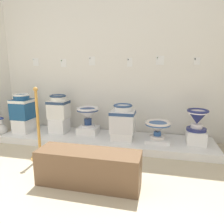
% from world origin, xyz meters
% --- Properties ---
extents(ground_plane, '(6.31, 5.59, 0.02)m').
position_xyz_m(ground_plane, '(2.15, 0.79, -0.01)').
color(ground_plane, beige).
extents(wall_back, '(4.51, 0.06, 3.11)m').
position_xyz_m(wall_back, '(2.15, 2.82, 1.56)').
color(wall_back, white).
rests_on(wall_back, ground_plane).
extents(display_platform, '(3.66, 0.84, 0.11)m').
position_xyz_m(display_platform, '(2.15, 2.35, 0.06)').
color(display_platform, white).
rests_on(display_platform, ground_plane).
extents(plinth_block_pale_glazed, '(0.29, 0.34, 0.26)m').
position_xyz_m(plinth_block_pale_glazed, '(0.62, 2.27, 0.24)').
color(plinth_block_pale_glazed, white).
rests_on(plinth_block_pale_glazed, display_platform).
extents(antique_toilet_pale_glazed, '(0.34, 0.34, 0.46)m').
position_xyz_m(antique_toilet_pale_glazed, '(0.62, 2.27, 0.61)').
color(antique_toilet_pale_glazed, '#1D5080').
rests_on(antique_toilet_pale_glazed, plinth_block_pale_glazed).
extents(plinth_block_squat_floral, '(0.29, 0.31, 0.27)m').
position_xyz_m(plinth_block_squat_floral, '(1.27, 2.42, 0.25)').
color(plinth_block_squat_floral, white).
rests_on(plinth_block_squat_floral, display_platform).
extents(antique_toilet_squat_floral, '(0.35, 0.29, 0.43)m').
position_xyz_m(antique_toilet_squat_floral, '(1.27, 2.42, 0.61)').
color(antique_toilet_squat_floral, white).
rests_on(antique_toilet_squat_floral, plinth_block_squat_floral).
extents(plinth_block_leftmost, '(0.36, 0.31, 0.13)m').
position_xyz_m(plinth_block_leftmost, '(1.82, 2.44, 0.18)').
color(plinth_block_leftmost, white).
rests_on(plinth_block_leftmost, display_platform).
extents(antique_toilet_leftmost, '(0.40, 0.40, 0.36)m').
position_xyz_m(antique_toilet_leftmost, '(1.82, 2.44, 0.49)').
color(antique_toilet_leftmost, white).
rests_on(antique_toilet_leftmost, plinth_block_leftmost).
extents(plinth_block_broad_patterned, '(0.35, 0.31, 0.13)m').
position_xyz_m(plinth_block_broad_patterned, '(2.49, 2.28, 0.18)').
color(plinth_block_broad_patterned, white).
rests_on(plinth_block_broad_patterned, display_platform).
extents(antique_toilet_broad_patterned, '(0.40, 0.33, 0.46)m').
position_xyz_m(antique_toilet_broad_patterned, '(2.49, 2.28, 0.48)').
color(antique_toilet_broad_patterned, white).
rests_on(antique_toilet_broad_patterned, plinth_block_broad_patterned).
extents(plinth_block_tall_cobalt, '(0.39, 0.38, 0.05)m').
position_xyz_m(plinth_block_tall_cobalt, '(3.06, 2.32, 0.14)').
color(plinth_block_tall_cobalt, white).
rests_on(plinth_block_tall_cobalt, display_platform).
extents(antique_toilet_tall_cobalt, '(0.42, 0.42, 0.28)m').
position_xyz_m(antique_toilet_tall_cobalt, '(3.06, 2.32, 0.36)').
color(antique_toilet_tall_cobalt, white).
rests_on(antique_toilet_tall_cobalt, plinth_block_tall_cobalt).
extents(plinth_block_central_ornate, '(0.29, 0.33, 0.22)m').
position_xyz_m(plinth_block_central_ornate, '(3.65, 2.36, 0.22)').
color(plinth_block_central_ornate, white).
rests_on(plinth_block_central_ornate, display_platform).
extents(antique_toilet_central_ornate, '(0.33, 0.33, 0.34)m').
position_xyz_m(antique_toilet_central_ornate, '(3.65, 2.36, 0.53)').
color(antique_toilet_central_ornate, navy).
rests_on(antique_toilet_central_ornate, plinth_block_central_ornate).
extents(info_placard_first, '(0.11, 0.01, 0.15)m').
position_xyz_m(info_placard_first, '(0.63, 2.78, 1.41)').
color(info_placard_first, white).
extents(info_placard_second, '(0.12, 0.01, 0.15)m').
position_xyz_m(info_placard_second, '(1.23, 2.78, 1.39)').
color(info_placard_second, white).
extents(info_placard_third, '(0.12, 0.01, 0.16)m').
position_xyz_m(info_placard_third, '(1.80, 2.78, 1.42)').
color(info_placard_third, white).
extents(info_placard_fourth, '(0.09, 0.01, 0.16)m').
position_xyz_m(info_placard_fourth, '(2.51, 2.78, 1.39)').
color(info_placard_fourth, white).
extents(info_placard_fifth, '(0.14, 0.01, 0.15)m').
position_xyz_m(info_placard_fifth, '(3.04, 2.78, 1.42)').
color(info_placard_fifth, white).
extents(info_placard_sixth, '(0.10, 0.01, 0.12)m').
position_xyz_m(info_placard_sixth, '(3.64, 2.78, 1.41)').
color(info_placard_sixth, white).
extents(decorative_vase_corner, '(0.23, 0.23, 0.39)m').
position_xyz_m(decorative_vase_corner, '(0.20, 2.15, 0.17)').
color(decorative_vase_corner, navy).
rests_on(decorative_vase_corner, ground_plane).
extents(stanchion_post_near_left, '(0.26, 0.26, 1.04)m').
position_xyz_m(stanchion_post_near_left, '(1.41, 1.52, 0.31)').
color(stanchion_post_near_left, gold).
rests_on(stanchion_post_near_left, ground_plane).
extents(museum_bench, '(1.16, 0.36, 0.40)m').
position_xyz_m(museum_bench, '(2.34, 1.03, 0.20)').
color(museum_bench, brown).
rests_on(museum_bench, ground_plane).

